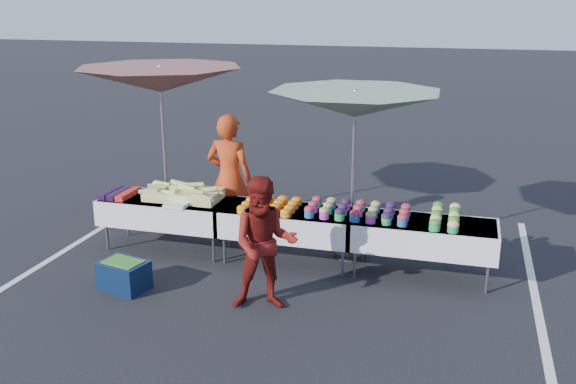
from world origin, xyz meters
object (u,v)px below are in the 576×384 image
(table_left, at_px, (167,210))
(vendor, at_px, (230,179))
(customer, at_px, (265,244))
(umbrella_left, at_px, (160,81))
(storage_bin, at_px, (124,275))
(table_right, at_px, (423,234))
(umbrella_right, at_px, (355,105))
(table_center, at_px, (288,221))

(table_left, bearing_deg, vendor, 36.04)
(customer, height_order, umbrella_left, umbrella_left)
(table_left, bearing_deg, customer, -35.84)
(table_left, relative_size, customer, 1.17)
(storage_bin, bearing_deg, customer, 13.30)
(table_right, height_order, umbrella_right, umbrella_right)
(table_right, bearing_deg, umbrella_left, 168.68)
(umbrella_left, bearing_deg, storage_bin, -77.94)
(table_left, relative_size, table_right, 1.00)
(table_center, relative_size, storage_bin, 2.89)
(umbrella_left, relative_size, storage_bin, 4.07)
(storage_bin, bearing_deg, vendor, 83.50)
(table_center, bearing_deg, storage_bin, -140.97)
(table_center, height_order, storage_bin, table_center)
(customer, relative_size, umbrella_left, 0.60)
(table_left, bearing_deg, table_right, 0.00)
(vendor, distance_m, umbrella_left, 1.79)
(table_center, bearing_deg, vendor, 152.22)
(table_left, relative_size, storage_bin, 2.89)
(table_left, bearing_deg, umbrella_left, 116.27)
(customer, relative_size, umbrella_right, 0.53)
(table_right, xyz_separation_m, umbrella_right, (-1.00, 0.40, 1.55))
(table_right, height_order, storage_bin, table_right)
(umbrella_right, height_order, storage_bin, umbrella_right)
(customer, distance_m, umbrella_left, 3.52)
(table_left, distance_m, table_center, 1.80)
(table_center, height_order, table_right, same)
(vendor, bearing_deg, umbrella_left, -8.71)
(table_left, height_order, storage_bin, table_left)
(customer, xyz_separation_m, storage_bin, (-1.84, -0.02, -0.60))
(umbrella_left, height_order, storage_bin, umbrella_left)
(customer, bearing_deg, vendor, 103.95)
(umbrella_right, bearing_deg, customer, -111.12)
(table_right, height_order, customer, customer)
(table_center, relative_size, umbrella_right, 0.63)
(umbrella_right, bearing_deg, storage_bin, -144.54)
(table_right, xyz_separation_m, customer, (-1.69, -1.38, 0.21))
(table_center, height_order, vendor, vendor)
(table_center, height_order, customer, customer)
(customer, bearing_deg, umbrella_right, 51.92)
(vendor, xyz_separation_m, storage_bin, (-0.68, -1.95, -0.76))
(umbrella_right, xyz_separation_m, storage_bin, (-2.53, -1.80, -1.95))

